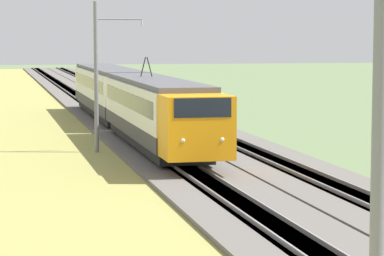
% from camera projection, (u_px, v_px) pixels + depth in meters
% --- Properties ---
extents(ballast_main, '(240.00, 4.40, 0.30)m').
position_uv_depth(ballast_main, '(133.00, 135.00, 55.02)').
color(ballast_main, '#605B56').
rests_on(ballast_main, ground).
extents(ballast_adjacent, '(240.00, 4.40, 0.30)m').
position_uv_depth(ballast_adjacent, '(206.00, 133.00, 56.00)').
color(ballast_adjacent, '#605B56').
rests_on(ballast_adjacent, ground).
extents(track_main, '(240.00, 1.57, 0.45)m').
position_uv_depth(track_main, '(133.00, 135.00, 55.02)').
color(track_main, '#4C4238').
rests_on(track_main, ground).
extents(track_adjacent, '(240.00, 1.57, 0.45)m').
position_uv_depth(track_adjacent, '(206.00, 133.00, 56.00)').
color(track_adjacent, '#4C4238').
rests_on(track_adjacent, ground).
extents(grass_verge, '(240.00, 11.71, 0.12)m').
position_uv_depth(grass_verge, '(17.00, 139.00, 53.54)').
color(grass_verge, '#99934C').
rests_on(grass_verge, ground).
extents(passenger_train, '(39.63, 3.00, 4.98)m').
position_uv_depth(passenger_train, '(129.00, 98.00, 56.31)').
color(passenger_train, orange).
rests_on(passenger_train, ground).
extents(catenary_mast_near, '(0.22, 2.56, 7.64)m').
position_uv_depth(catenary_mast_near, '(383.00, 185.00, 12.88)').
color(catenary_mast_near, slate).
rests_on(catenary_mast_near, ground).
extents(catenary_mast_mid, '(0.22, 2.56, 7.87)m').
position_uv_depth(catenary_mast_mid, '(97.00, 76.00, 46.65)').
color(catenary_mast_mid, slate).
rests_on(catenary_mast_mid, ground).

